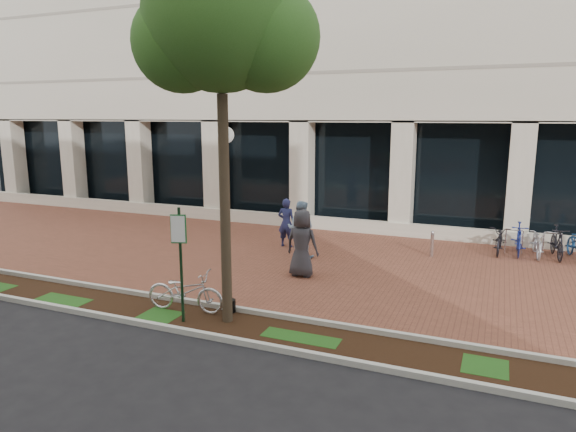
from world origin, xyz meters
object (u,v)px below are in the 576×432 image
at_px(locked_bicycle, 185,291).
at_px(bollard, 432,244).
at_px(pedestrian_right, 302,243).
at_px(pedestrian_left, 286,223).
at_px(bike_rack_cluster, 546,242).
at_px(parking_sign, 180,251).
at_px(street_tree, 223,25).
at_px(pedestrian_mid, 301,229).
at_px(lamppost, 227,210).

distance_m(locked_bicycle, bollard, 8.31).
bearing_deg(pedestrian_right, bollard, -129.74).
bearing_deg(pedestrian_left, locked_bicycle, 89.95).
bearing_deg(pedestrian_left, bike_rack_cluster, -168.33).
bearing_deg(pedestrian_left, parking_sign, 92.23).
relative_size(street_tree, bike_rack_cluster, 2.24).
bearing_deg(locked_bicycle, parking_sign, -159.30).
bearing_deg(parking_sign, pedestrian_left, 76.09).
bearing_deg(street_tree, locked_bicycle, 174.63).
height_order(street_tree, locked_bicycle, street_tree).
height_order(locked_bicycle, pedestrian_right, pedestrian_right).
distance_m(parking_sign, pedestrian_right, 4.26).
relative_size(locked_bicycle, pedestrian_left, 1.11).
xyz_separation_m(parking_sign, pedestrian_left, (-0.46, 6.92, -0.77)).
relative_size(parking_sign, locked_bicycle, 1.37).
bearing_deg(pedestrian_left, pedestrian_mid, 129.68).
bearing_deg(pedestrian_right, street_tree, 87.45).
relative_size(pedestrian_right, bollard, 2.23).
bearing_deg(bike_rack_cluster, pedestrian_left, -170.09).
bearing_deg(lamppost, street_tree, -60.01).
distance_m(pedestrian_left, bollard, 4.81).
bearing_deg(lamppost, pedestrian_left, 100.52).
height_order(pedestrian_left, pedestrian_mid, pedestrian_mid).
xyz_separation_m(lamppost, street_tree, (0.26, -0.45, 3.78)).
relative_size(pedestrian_right, bike_rack_cluster, 0.54).
xyz_separation_m(locked_bicycle, pedestrian_left, (-0.17, 6.36, 0.35)).
relative_size(parking_sign, bollard, 2.98).
height_order(parking_sign, pedestrian_right, parking_sign).
bearing_deg(lamppost, pedestrian_right, 80.04).
bearing_deg(locked_bicycle, lamppost, -77.45).
distance_m(lamppost, street_tree, 3.82).
bearing_deg(parking_sign, pedestrian_right, 55.58).
relative_size(street_tree, pedestrian_left, 4.72).
bearing_deg(lamppost, parking_sign, -126.42).
xyz_separation_m(parking_sign, street_tree, (0.92, 0.44, 4.55)).
bearing_deg(pedestrian_right, lamppost, 82.13).
xyz_separation_m(pedestrian_right, bike_rack_cluster, (6.42, 4.79, -0.46)).
height_order(parking_sign, locked_bicycle, parking_sign).
xyz_separation_m(lamppost, pedestrian_left, (-1.12, 6.03, -1.53)).
relative_size(pedestrian_left, bollard, 1.96).
xyz_separation_m(parking_sign, lamppost, (0.66, 0.89, 0.76)).
bearing_deg(pedestrian_mid, bollard, -160.17).
height_order(bollard, bike_rack_cluster, bike_rack_cluster).
bearing_deg(pedestrian_right, pedestrian_left, -57.83).
bearing_deg(pedestrian_right, parking_sign, 75.40).
bearing_deg(pedestrian_mid, pedestrian_right, 108.97).
bearing_deg(pedestrian_left, bollard, -174.81).
bearing_deg(pedestrian_mid, pedestrian_left, -51.88).
distance_m(pedestrian_left, bike_rack_cluster, 8.32).
xyz_separation_m(parking_sign, pedestrian_mid, (0.47, 5.86, -0.70)).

